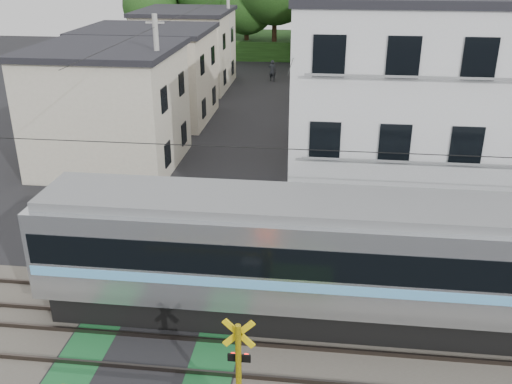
# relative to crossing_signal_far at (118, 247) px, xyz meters

# --- Properties ---
(ground) EXTENTS (120.00, 120.00, 0.00)m
(ground) POSITION_rel_crossing_signal_far_xyz_m (2.59, -3.65, -0.71)
(ground) COLOR black
(track_bed) EXTENTS (120.00, 120.00, 0.14)m
(track_bed) POSITION_rel_crossing_signal_far_xyz_m (2.59, -3.65, -0.67)
(track_bed) COLOR #47423A
(track_bed) RESTS_ON ground
(crossing_signal_far) EXTENTS (4.74, 0.65, 3.09)m
(crossing_signal_far) POSITION_rel_crossing_signal_far_xyz_m (0.00, 0.00, 0.00)
(crossing_signal_far) COLOR yellow
(crossing_signal_far) RESTS_ON ground
(apartment_block) EXTENTS (10.20, 8.36, 9.30)m
(apartment_block) POSITION_rel_crossing_signal_far_xyz_m (11.09, 5.84, 3.94)
(apartment_block) COLOR silver
(apartment_block) RESTS_ON ground
(houses_row) EXTENTS (22.07, 31.35, 6.80)m
(houses_row) POSITION_rel_crossing_signal_far_xyz_m (2.84, 22.27, 2.53)
(houses_row) COLOR beige
(houses_row) RESTS_ON ground
(tree_hill) EXTENTS (40.00, 13.50, 11.95)m
(tree_hill) POSITION_rel_crossing_signal_far_xyz_m (3.39, 44.46, 4.82)
(tree_hill) COLOR #224A18
(tree_hill) RESTS_ON ground
(catenary) EXTENTS (60.00, 5.04, 7.00)m
(catenary) POSITION_rel_crossing_signal_far_xyz_m (8.59, -3.62, 2.98)
(catenary) COLOR #2D2D33
(catenary) RESTS_ON ground
(utility_poles) EXTENTS (7.90, 42.00, 8.00)m
(utility_poles) POSITION_rel_crossing_signal_far_xyz_m (1.53, 19.35, 3.37)
(utility_poles) COLOR #A5A5A0
(utility_poles) RESTS_ON ground
(pedestrian) EXTENTS (0.77, 0.61, 1.84)m
(pedestrian) POSITION_rel_crossing_signal_far_xyz_m (2.70, 32.29, 0.21)
(pedestrian) COLOR #2A2D34
(pedestrian) RESTS_ON ground
(weed_patches) EXTENTS (10.25, 8.80, 0.40)m
(weed_patches) POSITION_rel_crossing_signal_far_xyz_m (4.34, -3.74, -0.53)
(weed_patches) COLOR #2D5E1E
(weed_patches) RESTS_ON ground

